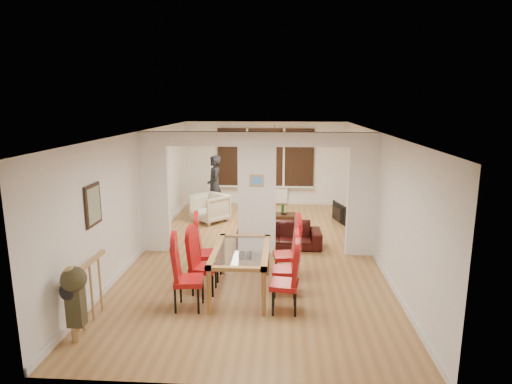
# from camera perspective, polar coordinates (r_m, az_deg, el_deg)

# --- Properties ---
(floor) EXTENTS (5.00, 9.00, 0.01)m
(floor) POSITION_cam_1_polar(r_m,az_deg,el_deg) (9.41, 0.12, -7.97)
(floor) COLOR olive
(floor) RESTS_ON ground
(room_walls) EXTENTS (5.00, 9.00, 2.60)m
(room_walls) POSITION_cam_1_polar(r_m,az_deg,el_deg) (9.05, 0.13, -0.21)
(room_walls) COLOR silver
(room_walls) RESTS_ON floor
(divider_wall) EXTENTS (5.00, 0.18, 2.60)m
(divider_wall) POSITION_cam_1_polar(r_m,az_deg,el_deg) (9.05, 0.13, -0.21)
(divider_wall) COLOR white
(divider_wall) RESTS_ON floor
(bay_window_blinds) EXTENTS (3.00, 0.08, 1.80)m
(bay_window_blinds) POSITION_cam_1_polar(r_m,az_deg,el_deg) (13.39, 1.28, 4.64)
(bay_window_blinds) COLOR black
(bay_window_blinds) RESTS_ON room_walls
(radiator) EXTENTS (1.40, 0.08, 0.50)m
(radiator) POSITION_cam_1_polar(r_m,az_deg,el_deg) (13.56, 1.25, -0.42)
(radiator) COLOR white
(radiator) RESTS_ON floor
(pendant_light) EXTENTS (0.36, 0.36, 0.36)m
(pendant_light) POSITION_cam_1_polar(r_m,az_deg,el_deg) (12.18, 2.50, 6.98)
(pendant_light) COLOR orange
(pendant_light) RESTS_ON room_walls
(stair_newel) EXTENTS (0.40, 1.20, 1.10)m
(stair_newel) POSITION_cam_1_polar(r_m,az_deg,el_deg) (6.82, -21.31, -11.86)
(stair_newel) COLOR #A67E4C
(stair_newel) RESTS_ON floor
(wall_poster) EXTENTS (0.04, 0.52, 0.67)m
(wall_poster) POSITION_cam_1_polar(r_m,az_deg,el_deg) (7.28, -20.90, -1.62)
(wall_poster) COLOR gray
(wall_poster) RESTS_ON room_walls
(pillar_photo) EXTENTS (0.30, 0.03, 0.25)m
(pillar_photo) POSITION_cam_1_polar(r_m,az_deg,el_deg) (8.89, 0.09, 1.54)
(pillar_photo) COLOR #4C8CD8
(pillar_photo) RESTS_ON divider_wall
(dining_table) EXTENTS (0.94, 1.67, 0.78)m
(dining_table) POSITION_cam_1_polar(r_m,az_deg,el_deg) (7.38, -1.99, -10.48)
(dining_table) COLOR olive
(dining_table) RESTS_ON floor
(dining_chair_la) EXTENTS (0.49, 0.49, 1.10)m
(dining_chair_la) POSITION_cam_1_polar(r_m,az_deg,el_deg) (6.88, -8.98, -10.92)
(dining_chair_la) COLOR maroon
(dining_chair_la) RESTS_ON floor
(dining_chair_lb) EXTENTS (0.49, 0.49, 1.04)m
(dining_chair_lb) POSITION_cam_1_polar(r_m,az_deg,el_deg) (7.40, -6.96, -9.43)
(dining_chair_lb) COLOR maroon
(dining_chair_lb) RESTS_ON floor
(dining_chair_lc) EXTENTS (0.51, 0.51, 1.12)m
(dining_chair_lc) POSITION_cam_1_polar(r_m,az_deg,el_deg) (7.92, -6.32, -7.65)
(dining_chair_lc) COLOR maroon
(dining_chair_lc) RESTS_ON floor
(dining_chair_ra) EXTENTS (0.47, 0.47, 1.05)m
(dining_chair_ra) POSITION_cam_1_polar(r_m,az_deg,el_deg) (6.73, 3.80, -11.58)
(dining_chair_ra) COLOR maroon
(dining_chair_ra) RESTS_ON floor
(dining_chair_rb) EXTENTS (0.41, 0.41, 1.02)m
(dining_chair_rb) POSITION_cam_1_polar(r_m,az_deg,el_deg) (7.29, 3.84, -9.83)
(dining_chair_rb) COLOR maroon
(dining_chair_rb) RESTS_ON floor
(dining_chair_rc) EXTENTS (0.50, 0.50, 1.10)m
(dining_chair_rc) POSITION_cam_1_polar(r_m,az_deg,el_deg) (7.84, 4.02, -7.88)
(dining_chair_rc) COLOR maroon
(dining_chair_rc) RESTS_ON floor
(sofa) EXTENTS (1.90, 0.77, 0.55)m
(sofa) POSITION_cam_1_polar(r_m,az_deg,el_deg) (9.66, 3.07, -5.72)
(sofa) COLOR black
(sofa) RESTS_ON floor
(armchair) EXTENTS (1.16, 1.16, 0.76)m
(armchair) POSITION_cam_1_polar(r_m,az_deg,el_deg) (11.68, -6.14, -2.12)
(armchair) COLOR #BFB5A2
(armchair) RESTS_ON floor
(person) EXTENTS (0.73, 0.58, 1.74)m
(person) POSITION_cam_1_polar(r_m,az_deg,el_deg) (12.15, -5.55, 0.81)
(person) COLOR black
(person) RESTS_ON floor
(television) EXTENTS (0.89, 0.35, 0.51)m
(television) POSITION_cam_1_polar(r_m,az_deg,el_deg) (11.78, 10.64, -2.76)
(television) COLOR black
(television) RESTS_ON floor
(coffee_table) EXTENTS (1.02, 0.66, 0.22)m
(coffee_table) POSITION_cam_1_polar(r_m,az_deg,el_deg) (11.64, 3.01, -3.49)
(coffee_table) COLOR black
(coffee_table) RESTS_ON floor
(bottle) EXTENTS (0.07, 0.07, 0.30)m
(bottle) POSITION_cam_1_polar(r_m,az_deg,el_deg) (11.59, 3.56, -2.25)
(bottle) COLOR #143F19
(bottle) RESTS_ON coffee_table
(bowl) EXTENTS (0.20, 0.20, 0.05)m
(bowl) POSITION_cam_1_polar(r_m,az_deg,el_deg) (11.63, 3.77, -2.84)
(bowl) COLOR black
(bowl) RESTS_ON coffee_table
(shoes) EXTENTS (0.25, 0.27, 0.10)m
(shoes) POSITION_cam_1_polar(r_m,az_deg,el_deg) (9.03, -1.39, -8.51)
(shoes) COLOR black
(shoes) RESTS_ON floor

